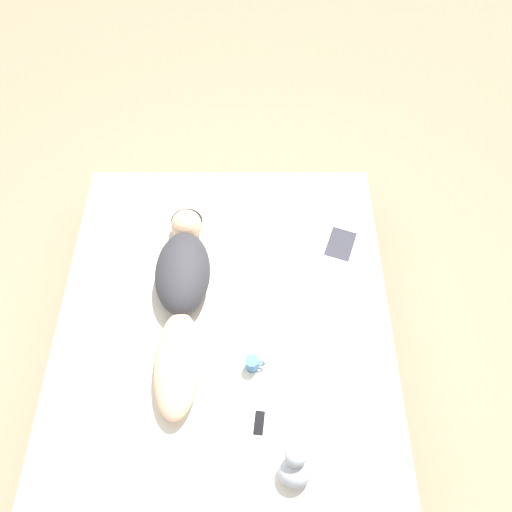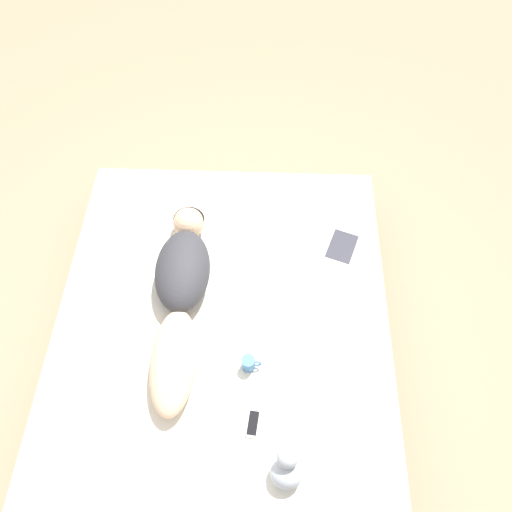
{
  "view_description": "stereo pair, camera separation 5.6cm",
  "coord_description": "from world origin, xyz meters",
  "px_view_note": "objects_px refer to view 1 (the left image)",
  "views": [
    {
      "loc": [
        0.18,
        -1.31,
        3.14
      ],
      "look_at": [
        0.18,
        0.37,
        0.57
      ],
      "focal_mm": 35.0,
      "sensor_mm": 36.0,
      "label": 1
    },
    {
      "loc": [
        0.24,
        -1.31,
        3.14
      ],
      "look_at": [
        0.18,
        0.37,
        0.57
      ],
      "focal_mm": 35.0,
      "sensor_mm": 36.0,
      "label": 2
    }
  ],
  "objects_px": {
    "cell_phone": "(259,423)",
    "person": "(182,292)",
    "open_magazine": "(323,239)",
    "coffee_mug": "(253,363)"
  },
  "relations": [
    {
      "from": "open_magazine",
      "to": "person",
      "type": "bearing_deg",
      "value": -132.67
    },
    {
      "from": "person",
      "to": "cell_phone",
      "type": "bearing_deg",
      "value": -59.23
    },
    {
      "from": "coffee_mug",
      "to": "cell_phone",
      "type": "relative_size",
      "value": 0.7
    },
    {
      "from": "person",
      "to": "coffee_mug",
      "type": "relative_size",
      "value": 12.32
    },
    {
      "from": "open_magazine",
      "to": "coffee_mug",
      "type": "relative_size",
      "value": 5.27
    },
    {
      "from": "coffee_mug",
      "to": "cell_phone",
      "type": "xyz_separation_m",
      "value": [
        0.03,
        -0.31,
        -0.04
      ]
    },
    {
      "from": "person",
      "to": "cell_phone",
      "type": "height_order",
      "value": "person"
    },
    {
      "from": "cell_phone",
      "to": "person",
      "type": "bearing_deg",
      "value": 128.54
    },
    {
      "from": "open_magazine",
      "to": "cell_phone",
      "type": "height_order",
      "value": "same"
    },
    {
      "from": "open_magazine",
      "to": "cell_phone",
      "type": "distance_m",
      "value": 1.23
    }
  ]
}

